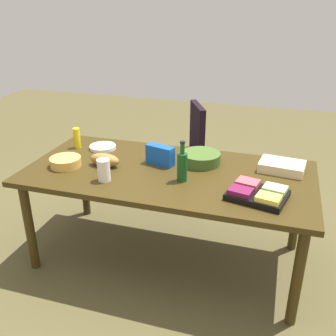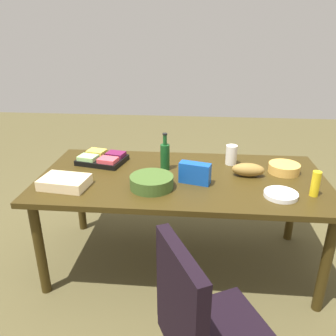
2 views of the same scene
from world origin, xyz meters
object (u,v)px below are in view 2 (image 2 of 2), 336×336
sheet_cake (65,182)px  fruit_platter (102,159)px  paper_plate_stack (281,195)px  wine_bottle (165,156)px  chip_bag_blue (195,173)px  chip_bowl (284,168)px  mayo_jar (231,155)px  bread_loaf (248,170)px  salad_bowl (152,182)px  mustard_bottle (315,184)px  conference_table (182,185)px

sheet_cake → fruit_platter: bearing=74.2°
paper_plate_stack → sheet_cake: 1.47m
wine_bottle → chip_bag_blue: size_ratio=1.34×
chip_bowl → mayo_jar: size_ratio=1.48×
bread_loaf → salad_bowl: (-0.69, -0.26, -0.01)m
wine_bottle → fruit_platter: (-0.53, 0.10, -0.08)m
salad_bowl → fruit_platter: (-0.47, 0.44, -0.01)m
mustard_bottle → fruit_platter: mustard_bottle is taller
chip_bowl → paper_plate_stack: bearing=-104.9°
salad_bowl → wine_bottle: 0.35m
wine_bottle → fruit_platter: bearing=168.9°
conference_table → fruit_platter: fruit_platter is taller
chip_bag_blue → fruit_platter: chip_bag_blue is taller
chip_bowl → fruit_platter: bearing=176.7°
conference_table → chip_bag_blue: (0.10, -0.10, 0.15)m
paper_plate_stack → wine_bottle: size_ratio=0.75×
chip_bag_blue → fruit_platter: size_ratio=0.53×
bread_loaf → fruit_platter: 1.17m
chip_bag_blue → mayo_jar: (0.29, 0.39, 0.00)m
chip_bowl → salad_bowl: bearing=-160.0°
bread_loaf → salad_bowl: bearing=-159.2°
chip_bag_blue → mayo_jar: bearing=53.4°
mustard_bottle → paper_plate_stack: bearing=-171.0°
sheet_cake → fruit_platter: 0.50m
wine_bottle → chip_bag_blue: (0.23, -0.23, -0.04)m
mayo_jar → mustard_bottle: size_ratio=0.92×
chip_bag_blue → fruit_platter: (-0.76, 0.33, -0.04)m
mayo_jar → chip_bag_blue: bearing=-126.6°
chip_bowl → sheet_cake: (-1.58, -0.39, 0.00)m
mustard_bottle → fruit_platter: (-1.55, 0.46, -0.05)m
bread_loaf → fruit_platter: bread_loaf is taller
conference_table → chip_bag_blue: chip_bag_blue is taller
mayo_jar → salad_bowl: bearing=-139.8°
wine_bottle → chip_bag_blue: bearing=-44.2°
chip_bag_blue → fruit_platter: bearing=156.5°
conference_table → fruit_platter: 0.71m
salad_bowl → paper_plate_stack: 0.86m
mayo_jar → conference_table: bearing=-143.6°
salad_bowl → mustard_bottle: bearing=-1.3°
mayo_jar → fruit_platter: size_ratio=0.38×
chip_bag_blue → conference_table: bearing=132.7°
paper_plate_stack → fruit_platter: (-1.33, 0.50, 0.02)m
mayo_jar → mustard_bottle: (0.50, -0.52, 0.01)m
mayo_jar → paper_plate_stack: bearing=-63.0°
wine_bottle → mustard_bottle: bearing=-19.3°
wine_bottle → paper_plate_stack: bearing=-26.0°
wine_bottle → fruit_platter: size_ratio=0.71×
bread_loaf → mayo_jar: size_ratio=1.52×
mayo_jar → fruit_platter: mayo_jar is taller
conference_table → sheet_cake: bearing=-162.7°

